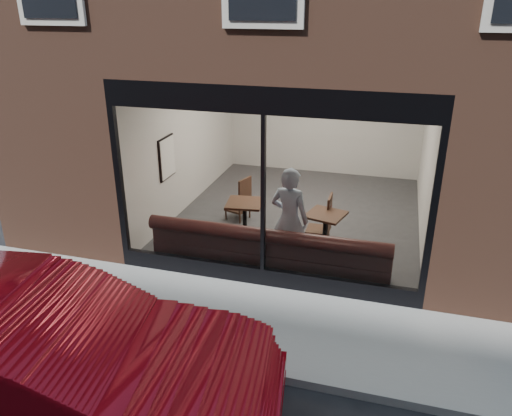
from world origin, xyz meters
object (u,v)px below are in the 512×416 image
(person, at_px, (289,219))
(banquette, at_px, (269,261))
(parked_car, at_px, (31,368))
(cafe_table_right, at_px, (326,215))
(cafe_chair_right, at_px, (318,230))
(cafe_table_left, at_px, (245,203))
(cafe_chair_left, at_px, (238,209))

(person, bearing_deg, banquette, 55.01)
(person, xyz_separation_m, parked_car, (-1.77, -4.20, -0.07))
(banquette, relative_size, cafe_table_right, 6.29)
(cafe_table_right, relative_size, parked_car, 0.12)
(cafe_chair_right, xyz_separation_m, parked_car, (-2.09, -5.35, 0.60))
(banquette, distance_m, cafe_table_left, 1.48)
(person, distance_m, cafe_chair_right, 1.37)
(cafe_table_right, distance_m, cafe_chair_right, 0.66)
(cafe_chair_right, bearing_deg, cafe_table_left, 11.16)
(cafe_table_left, relative_size, cafe_chair_left, 1.58)
(cafe_chair_left, bearing_deg, cafe_chair_right, -179.14)
(banquette, bearing_deg, cafe_table_left, 124.28)
(cafe_table_left, height_order, cafe_table_right, same)
(cafe_chair_left, height_order, parked_car, parked_car)
(cafe_chair_right, bearing_deg, parked_car, 68.58)
(cafe_table_right, xyz_separation_m, cafe_chair_left, (-1.97, 0.95, -0.50))
(cafe_chair_right, relative_size, parked_car, 0.09)
(parked_car, bearing_deg, person, -31.63)
(banquette, height_order, cafe_chair_left, banquette)
(cafe_table_left, relative_size, cafe_chair_right, 1.51)
(cafe_table_right, distance_m, cafe_chair_left, 2.25)
(person, relative_size, parked_car, 0.36)
(banquette, xyz_separation_m, cafe_table_right, (0.78, 1.03, 0.52))
(person, distance_m, cafe_table_left, 1.39)
(cafe_chair_left, distance_m, parked_car, 5.94)
(cafe_chair_left, distance_m, cafe_chair_right, 1.88)
(person, xyz_separation_m, cafe_table_left, (-1.06, 0.88, -0.17))
(parked_car, bearing_deg, cafe_table_right, -33.46)
(cafe_chair_right, bearing_deg, banquette, 66.97)
(cafe_chair_left, xyz_separation_m, parked_car, (-0.30, -5.91, 0.60))
(cafe_table_right, height_order, cafe_chair_right, cafe_table_right)
(banquette, relative_size, person, 2.20)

